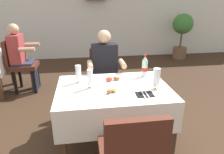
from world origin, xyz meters
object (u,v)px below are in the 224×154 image
at_px(seated_diner_far, 105,70).
at_px(background_chair_right, 19,63).
at_px(chair_far_diner_seat, 105,77).
at_px(beer_glass_middle, 90,79).
at_px(napkin_cutlery_set, 145,94).
at_px(background_patron, 21,54).
at_px(beer_glass_right, 78,73).
at_px(beer_glass_left, 156,79).
at_px(main_dining_table, 113,101).
at_px(plate_far_diner, 112,80).
at_px(cola_bottle_primary, 145,67).
at_px(plate_near_camera, 111,93).
at_px(potted_plant_corner, 182,30).

relative_size(seated_diner_far, background_chair_right, 1.30).
bearing_deg(background_chair_right, chair_far_diner_seat, -33.55).
xyz_separation_m(seated_diner_far, beer_glass_middle, (-0.24, -0.71, 0.15)).
relative_size(chair_far_diner_seat, napkin_cutlery_set, 5.08).
height_order(napkin_cutlery_set, background_patron, background_patron).
distance_m(beer_glass_right, background_chair_right, 1.99).
bearing_deg(beer_glass_left, main_dining_table, 164.64).
xyz_separation_m(plate_far_diner, beer_glass_middle, (-0.25, -0.14, 0.09)).
xyz_separation_m(chair_far_diner_seat, seated_diner_far, (-0.01, -0.11, 0.16)).
bearing_deg(beer_glass_right, beer_glass_left, -21.13).
height_order(beer_glass_right, background_chair_right, background_chair_right).
bearing_deg(beer_glass_middle, seated_diner_far, 71.46).
distance_m(beer_glass_middle, cola_bottle_primary, 0.73).
bearing_deg(napkin_cutlery_set, cola_bottle_primary, 73.86).
bearing_deg(chair_far_diner_seat, cola_bottle_primary, -52.21).
bearing_deg(plate_near_camera, main_dining_table, 72.40).
distance_m(chair_far_diner_seat, seated_diner_far, 0.19).
height_order(beer_glass_middle, cola_bottle_primary, cola_bottle_primary).
bearing_deg(background_patron, cola_bottle_primary, -39.54).
height_order(plate_near_camera, plate_far_diner, plate_far_diner).
bearing_deg(beer_glass_middle, potted_plant_corner, 51.89).
distance_m(background_patron, potted_plant_corner, 4.36).
bearing_deg(napkin_cutlery_set, beer_glass_left, 36.96).
xyz_separation_m(main_dining_table, napkin_cutlery_set, (0.28, -0.23, 0.17)).
relative_size(chair_far_diner_seat, background_chair_right, 1.00).
height_order(plate_near_camera, background_chair_right, background_chair_right).
bearing_deg(potted_plant_corner, background_chair_right, -156.27).
distance_m(chair_far_diner_seat, background_patron, 1.74).
relative_size(main_dining_table, beer_glass_middle, 5.87).
xyz_separation_m(beer_glass_right, potted_plant_corner, (2.92, 3.39, -0.03)).
bearing_deg(main_dining_table, beer_glass_right, 152.65).
relative_size(napkin_cutlery_set, background_patron, 0.15).
relative_size(plate_far_diner, beer_glass_right, 1.13).
distance_m(beer_glass_left, cola_bottle_primary, 0.40).
distance_m(plate_far_diner, potted_plant_corner, 4.27).
distance_m(plate_near_camera, background_patron, 2.41).
relative_size(plate_near_camera, beer_glass_middle, 1.09).
xyz_separation_m(main_dining_table, cola_bottle_primary, (0.43, 0.28, 0.29)).
bearing_deg(cola_bottle_primary, beer_glass_middle, -158.54).
bearing_deg(plate_far_diner, napkin_cutlery_set, -54.87).
bearing_deg(seated_diner_far, beer_glass_middle, -108.54).
bearing_deg(background_patron, beer_glass_right, -56.86).
bearing_deg(plate_far_diner, plate_near_camera, -100.49).
bearing_deg(beer_glass_left, background_chair_right, 134.70).
distance_m(plate_far_diner, napkin_cutlery_set, 0.48).
xyz_separation_m(seated_diner_far, napkin_cutlery_set, (0.29, -0.96, 0.05)).
distance_m(napkin_cutlery_set, background_patron, 2.67).
xyz_separation_m(plate_near_camera, plate_far_diner, (0.06, 0.32, 0.00)).
relative_size(napkin_cutlery_set, potted_plant_corner, 0.15).
relative_size(beer_glass_right, potted_plant_corner, 0.16).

